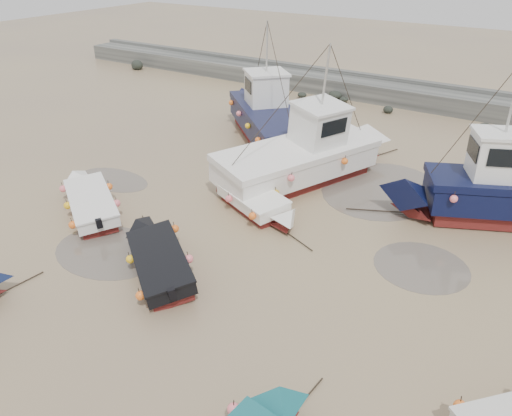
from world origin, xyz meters
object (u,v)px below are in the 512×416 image
(dinghy_0, at_px, (90,199))
(cabin_boat_0, at_px, (268,116))
(dinghy_4, at_px, (160,255))
(dinghy_5, at_px, (258,201))
(cabin_boat_1, at_px, (307,154))
(cabin_boat_2, at_px, (500,189))
(person, at_px, (228,193))

(dinghy_0, xyz_separation_m, cabin_boat_0, (1.68, 11.23, 0.76))
(dinghy_4, distance_m, dinghy_5, 5.16)
(dinghy_4, relative_size, dinghy_5, 1.02)
(dinghy_4, distance_m, cabin_boat_1, 9.10)
(dinghy_0, xyz_separation_m, cabin_boat_2, (14.19, 8.12, 0.81))
(cabin_boat_0, relative_size, cabin_boat_2, 0.99)
(cabin_boat_0, distance_m, cabin_boat_2, 12.88)
(dinghy_0, height_order, dinghy_4, same)
(cabin_boat_0, relative_size, cabin_boat_1, 0.88)
(dinghy_0, height_order, dinghy_5, same)
(cabin_boat_1, bearing_deg, dinghy_5, -69.65)
(dinghy_5, distance_m, cabin_boat_2, 9.46)
(dinghy_0, xyz_separation_m, cabin_boat_1, (6.08, 7.43, 0.77))
(dinghy_4, bearing_deg, dinghy_5, 28.84)
(dinghy_4, relative_size, cabin_boat_2, 0.58)
(dinghy_0, xyz_separation_m, dinghy_4, (5.27, -1.60, 0.01))
(dinghy_0, height_order, cabin_boat_0, cabin_boat_0)
(dinghy_4, relative_size, cabin_boat_0, 0.59)
(cabin_boat_0, xyz_separation_m, cabin_boat_1, (4.40, -3.80, 0.01))
(dinghy_5, bearing_deg, dinghy_4, 15.75)
(cabin_boat_0, xyz_separation_m, cabin_boat_2, (12.50, -3.10, 0.05))
(cabin_boat_2, bearing_deg, dinghy_4, 113.01)
(cabin_boat_0, height_order, person, cabin_boat_0)
(cabin_boat_1, height_order, cabin_boat_2, same)
(cabin_boat_0, bearing_deg, person, -119.54)
(dinghy_4, bearing_deg, person, 50.43)
(dinghy_4, distance_m, cabin_boat_0, 13.34)
(dinghy_5, bearing_deg, cabin_boat_2, 142.86)
(cabin_boat_2, bearing_deg, cabin_boat_1, 70.42)
(dinghy_0, distance_m, person, 5.80)
(dinghy_4, xyz_separation_m, person, (-1.46, 5.95, -0.54))
(cabin_boat_0, bearing_deg, cabin_boat_1, -87.51)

